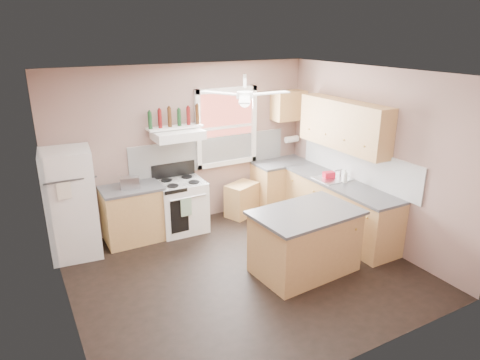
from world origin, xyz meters
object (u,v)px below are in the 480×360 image
refrigerator (71,204)px  cart (242,201)px  island (305,243)px  stove (181,206)px  toaster (130,183)px

refrigerator → cart: size_ratio=2.88×
refrigerator → island: size_ratio=1.21×
stove → refrigerator: bearing=-177.8°
toaster → cart: (1.99, 0.06, -0.71)m
toaster → refrigerator: bearing=-168.7°
refrigerator → stove: refrigerator is taller
refrigerator → cart: (2.86, 0.05, -0.53)m
stove → island: size_ratio=0.64×
toaster → cart: toaster is taller
refrigerator → toaster: size_ratio=5.80×
toaster → cart: bearing=13.1°
toaster → stove: 0.99m
stove → toaster: bearing=-177.2°
toaster → island: 2.78m
refrigerator → toaster: (0.87, -0.00, 0.18)m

